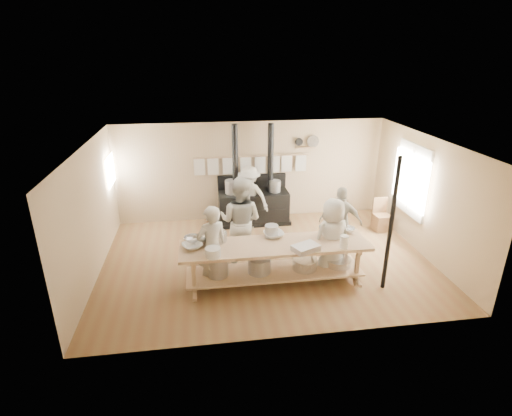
{
  "coord_description": "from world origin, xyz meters",
  "views": [
    {
      "loc": [
        -1.33,
        -7.55,
        4.29
      ],
      "look_at": [
        -0.21,
        0.2,
        1.17
      ],
      "focal_mm": 28.0,
      "sensor_mm": 36.0,
      "label": 1
    }
  ],
  "objects_px": {
    "cook_left": "(241,221)",
    "chair": "(381,221)",
    "cook_right": "(340,222)",
    "stove": "(253,204)",
    "roasting_pan": "(306,248)",
    "cook_center": "(332,238)",
    "cook_by_window": "(249,197)",
    "cook_far_left": "(212,248)",
    "prep_table": "(274,259)"
  },
  "relations": [
    {
      "from": "cook_left",
      "to": "chair",
      "type": "relative_size",
      "value": 2.34
    },
    {
      "from": "cook_left",
      "to": "cook_right",
      "type": "height_order",
      "value": "cook_left"
    },
    {
      "from": "stove",
      "to": "roasting_pan",
      "type": "xyz_separation_m",
      "value": [
        0.51,
        -3.35,
        0.38
      ]
    },
    {
      "from": "stove",
      "to": "cook_left",
      "type": "distance_m",
      "value": 2.19
    },
    {
      "from": "cook_center",
      "to": "cook_by_window",
      "type": "bearing_deg",
      "value": -75.78
    },
    {
      "from": "stove",
      "to": "cook_by_window",
      "type": "height_order",
      "value": "stove"
    },
    {
      "from": "cook_left",
      "to": "cook_center",
      "type": "height_order",
      "value": "cook_left"
    },
    {
      "from": "cook_right",
      "to": "cook_by_window",
      "type": "xyz_separation_m",
      "value": [
        -1.78,
        1.77,
        0.01
      ]
    },
    {
      "from": "cook_far_left",
      "to": "cook_left",
      "type": "relative_size",
      "value": 0.87
    },
    {
      "from": "prep_table",
      "to": "cook_far_left",
      "type": "xyz_separation_m",
      "value": [
        -1.18,
        0.06,
        0.32
      ]
    },
    {
      "from": "cook_left",
      "to": "chair",
      "type": "bearing_deg",
      "value": -135.71
    },
    {
      "from": "cook_right",
      "to": "chair",
      "type": "xyz_separation_m",
      "value": [
        1.51,
        1.1,
        -0.55
      ]
    },
    {
      "from": "cook_far_left",
      "to": "cook_right",
      "type": "height_order",
      "value": "cook_far_left"
    },
    {
      "from": "cook_center",
      "to": "cook_left",
      "type": "bearing_deg",
      "value": -36.97
    },
    {
      "from": "prep_table",
      "to": "cook_right",
      "type": "xyz_separation_m",
      "value": [
        1.65,
        0.98,
        0.27
      ]
    },
    {
      "from": "roasting_pan",
      "to": "prep_table",
      "type": "bearing_deg",
      "value": 147.43
    },
    {
      "from": "stove",
      "to": "cook_far_left",
      "type": "bearing_deg",
      "value": -111.8
    },
    {
      "from": "cook_center",
      "to": "cook_right",
      "type": "bearing_deg",
      "value": -132.26
    },
    {
      "from": "cook_far_left",
      "to": "roasting_pan",
      "type": "xyz_separation_m",
      "value": [
        1.7,
        -0.39,
        0.07
      ]
    },
    {
      "from": "cook_center",
      "to": "cook_right",
      "type": "distance_m",
      "value": 0.94
    },
    {
      "from": "prep_table",
      "to": "chair",
      "type": "xyz_separation_m",
      "value": [
        3.16,
        2.08,
        -0.28
      ]
    },
    {
      "from": "stove",
      "to": "cook_left",
      "type": "xyz_separation_m",
      "value": [
        -0.55,
        -2.07,
        0.44
      ]
    },
    {
      "from": "prep_table",
      "to": "cook_by_window",
      "type": "height_order",
      "value": "cook_by_window"
    },
    {
      "from": "chair",
      "to": "roasting_pan",
      "type": "relative_size",
      "value": 1.71
    },
    {
      "from": "cook_far_left",
      "to": "roasting_pan",
      "type": "distance_m",
      "value": 1.74
    },
    {
      "from": "stove",
      "to": "cook_left",
      "type": "height_order",
      "value": "stove"
    },
    {
      "from": "cook_by_window",
      "to": "roasting_pan",
      "type": "xyz_separation_m",
      "value": [
        0.64,
        -3.08,
        0.1
      ]
    },
    {
      "from": "prep_table",
      "to": "chair",
      "type": "relative_size",
      "value": 4.41
    },
    {
      "from": "stove",
      "to": "cook_by_window",
      "type": "xyz_separation_m",
      "value": [
        -0.13,
        -0.26,
        0.28
      ]
    },
    {
      "from": "cook_right",
      "to": "cook_left",
      "type": "bearing_deg",
      "value": 23.53
    },
    {
      "from": "cook_left",
      "to": "cook_far_left",
      "type": "bearing_deg",
      "value": 81.59
    },
    {
      "from": "cook_far_left",
      "to": "cook_left",
      "type": "bearing_deg",
      "value": -146.75
    },
    {
      "from": "stove",
      "to": "chair",
      "type": "height_order",
      "value": "stove"
    },
    {
      "from": "roasting_pan",
      "to": "chair",
      "type": "bearing_deg",
      "value": 42.33
    },
    {
      "from": "prep_table",
      "to": "chair",
      "type": "bearing_deg",
      "value": 33.32
    },
    {
      "from": "stove",
      "to": "prep_table",
      "type": "distance_m",
      "value": 3.02
    },
    {
      "from": "cook_far_left",
      "to": "cook_by_window",
      "type": "xyz_separation_m",
      "value": [
        1.05,
        2.69,
        -0.03
      ]
    },
    {
      "from": "prep_table",
      "to": "roasting_pan",
      "type": "height_order",
      "value": "roasting_pan"
    },
    {
      "from": "stove",
      "to": "prep_table",
      "type": "xyz_separation_m",
      "value": [
        -0.0,
        -3.02,
        -0.0
      ]
    },
    {
      "from": "stove",
      "to": "roasting_pan",
      "type": "height_order",
      "value": "stove"
    },
    {
      "from": "prep_table",
      "to": "cook_right",
      "type": "distance_m",
      "value": 1.93
    },
    {
      "from": "cook_right",
      "to": "cook_by_window",
      "type": "height_order",
      "value": "cook_by_window"
    },
    {
      "from": "stove",
      "to": "cook_center",
      "type": "height_order",
      "value": "stove"
    },
    {
      "from": "cook_center",
      "to": "stove",
      "type": "bearing_deg",
      "value": -80.16
    },
    {
      "from": "cook_left",
      "to": "cook_right",
      "type": "relative_size",
      "value": 1.21
    },
    {
      "from": "cook_right",
      "to": "roasting_pan",
      "type": "distance_m",
      "value": 1.73
    },
    {
      "from": "prep_table",
      "to": "cook_far_left",
      "type": "relative_size",
      "value": 2.15
    },
    {
      "from": "cook_left",
      "to": "cook_center",
      "type": "bearing_deg",
      "value": -176.96
    },
    {
      "from": "cook_by_window",
      "to": "chair",
      "type": "distance_m",
      "value": 3.4
    },
    {
      "from": "cook_right",
      "to": "stove",
      "type": "bearing_deg",
      "value": -28.44
    }
  ]
}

